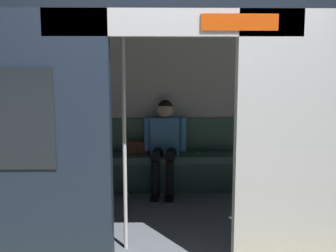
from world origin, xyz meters
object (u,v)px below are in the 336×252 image
object	(u,v)px
handbag	(138,148)
bench_seat	(166,163)
book	(195,152)
person_seated	(165,140)
grab_pole_door	(124,138)
train_car	(163,84)

from	to	relation	value
handbag	bench_seat	bearing A→B (deg)	168.32
handbag	book	xyz separation A→B (m)	(-0.78, 0.00, -0.07)
handbag	book	distance (m)	0.78
handbag	book	world-z (taller)	handbag
bench_seat	handbag	bearing A→B (deg)	-11.68
bench_seat	handbag	xyz separation A→B (m)	(0.39, -0.08, 0.20)
person_seated	grab_pole_door	distance (m)	1.82
train_car	handbag	bearing A→B (deg)	-74.23
person_seated	bench_seat	bearing A→B (deg)	-114.51
bench_seat	book	size ratio (longest dim) A/B	11.29
train_car	bench_seat	xyz separation A→B (m)	(-0.06, -1.08, -1.12)
train_car	grab_pole_door	xyz separation A→B (m)	(0.36, 0.72, -0.44)
person_seated	handbag	bearing A→B (deg)	-19.89
person_seated	train_car	bearing A→B (deg)	88.00
train_car	book	xyz separation A→B (m)	(-0.45, -1.15, -0.99)
train_car	book	world-z (taller)	train_car
bench_seat	book	distance (m)	0.42
bench_seat	handbag	world-z (taller)	handbag
person_seated	grab_pole_door	xyz separation A→B (m)	(0.39, 1.74, 0.35)
bench_seat	grab_pole_door	xyz separation A→B (m)	(0.42, 1.79, 0.68)
bench_seat	person_seated	world-z (taller)	person_seated
bench_seat	train_car	bearing A→B (deg)	86.85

